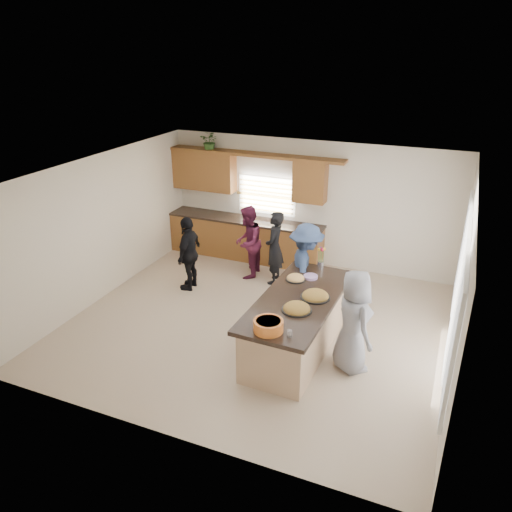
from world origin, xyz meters
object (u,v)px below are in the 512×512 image
at_px(woman_right_front, 353,321).
at_px(woman_left_front, 189,253).
at_px(woman_left_back, 275,248).
at_px(woman_left_mid, 248,242).
at_px(salad_bowl, 268,325).
at_px(island, 297,325).
at_px(woman_right_back, 306,269).

bearing_deg(woman_right_front, woman_left_front, 28.91).
bearing_deg(woman_left_front, woman_left_back, 116.60).
bearing_deg(woman_left_back, woman_left_mid, -99.47).
bearing_deg(salad_bowl, woman_left_mid, 117.98).
relative_size(island, woman_right_back, 1.59).
xyz_separation_m(island, woman_right_back, (-0.28, 1.29, 0.41)).
height_order(salad_bowl, woman_left_front, woman_left_front).
xyz_separation_m(woman_left_mid, woman_left_front, (-0.87, -0.97, -0.01)).
xyz_separation_m(woman_left_front, woman_right_front, (3.66, -1.44, 0.06)).
distance_m(island, woman_left_mid, 2.93).
height_order(woman_left_mid, woman_right_front, woman_right_front).
bearing_deg(woman_right_back, woman_left_mid, 34.20).
distance_m(woman_left_front, woman_right_back, 2.45).
distance_m(salad_bowl, woman_right_front, 1.39).
height_order(island, woman_left_back, woman_left_back).
bearing_deg(salad_bowl, woman_right_front, 41.88).
relative_size(woman_left_back, woman_right_back, 0.90).
bearing_deg(woman_left_front, salad_bowl, 43.26).
xyz_separation_m(woman_left_mid, woman_right_front, (2.79, -2.41, 0.04)).
distance_m(salad_bowl, woman_left_front, 3.55).
distance_m(woman_left_back, woman_left_mid, 0.63).
distance_m(woman_left_mid, woman_right_back, 1.85).
distance_m(island, woman_left_back, 2.53).
relative_size(salad_bowl, woman_right_front, 0.26).
distance_m(woman_left_mid, woman_right_front, 3.69).
height_order(salad_bowl, woman_left_back, woman_left_back).
height_order(woman_left_back, woman_left_front, woman_left_back).
height_order(woman_left_back, woman_left_mid, woman_left_mid).
bearing_deg(woman_right_back, woman_left_front, 65.71).
relative_size(woman_left_mid, woman_right_back, 0.91).
bearing_deg(woman_left_front, woman_right_back, 85.52).
distance_m(island, woman_left_front, 3.03).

